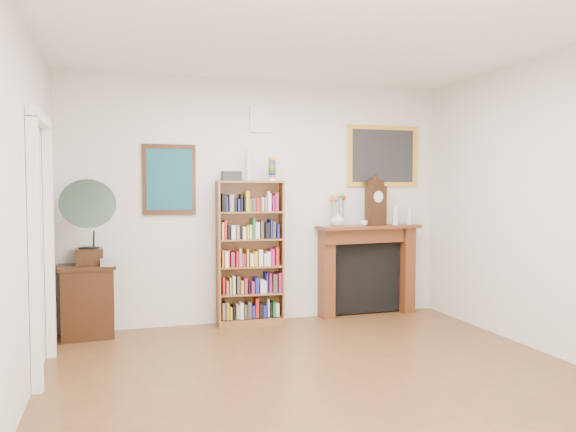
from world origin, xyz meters
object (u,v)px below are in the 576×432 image
object	(u,v)px
gramophone	(88,217)
teacup	(364,223)
cd_stack	(108,262)
bookshelf	(251,245)
side_cabinet	(87,301)
bottle_left	(395,215)
fireplace	(367,262)
mantel_clock	(376,203)
bottle_right	(409,216)
flower_vase	(337,219)

from	to	relation	value
gramophone	teacup	bearing A→B (deg)	-3.15
cd_stack	bookshelf	bearing A→B (deg)	8.08
side_cabinet	bottle_left	size ratio (longest dim) A/B	3.17
fireplace	side_cabinet	bearing A→B (deg)	177.72
side_cabinet	bottle_left	bearing A→B (deg)	-3.77
side_cabinet	fireplace	distance (m)	3.24
cd_stack	teacup	bearing A→B (deg)	2.62
fireplace	mantel_clock	size ratio (longest dim) A/B	2.40
fireplace	bottle_right	distance (m)	0.79
bookshelf	cd_stack	xyz separation A→B (m)	(-1.54, -0.22, -0.11)
bottle_left	fireplace	bearing A→B (deg)	170.87
fireplace	teacup	size ratio (longest dim) A/B	15.60
mantel_clock	teacup	xyz separation A→B (m)	(-0.21, -0.11, -0.23)
mantel_clock	teacup	size ratio (longest dim) A/B	6.51
bookshelf	cd_stack	bearing A→B (deg)	-167.12
mantel_clock	teacup	bearing A→B (deg)	-167.35
teacup	bottle_left	xyz separation A→B (m)	(0.46, 0.09, 0.09)
flower_vase	mantel_clock	bearing A→B (deg)	2.27
bottle_right	bookshelf	bearing A→B (deg)	-179.49
gramophone	bottle_left	size ratio (longest dim) A/B	3.70
cd_stack	bottle_right	size ratio (longest dim) A/B	0.60
bottle_left	bookshelf	bearing A→B (deg)	-179.98
flower_vase	bottle_right	size ratio (longest dim) A/B	0.84
mantel_clock	flower_vase	size ratio (longest dim) A/B	3.31
cd_stack	flower_vase	size ratio (longest dim) A/B	0.72
bookshelf	gramophone	size ratio (longest dim) A/B	2.12
side_cabinet	bottle_right	world-z (taller)	bottle_right
bottle_left	bottle_right	distance (m)	0.20
fireplace	cd_stack	world-z (taller)	fireplace
bookshelf	gramophone	bearing A→B (deg)	-170.19
flower_vase	cd_stack	bearing A→B (deg)	-175.06
bookshelf	mantel_clock	xyz separation A→B (m)	(1.57, 0.03, 0.46)
bookshelf	bottle_right	size ratio (longest dim) A/B	9.42
side_cabinet	mantel_clock	xyz separation A→B (m)	(3.33, 0.09, 0.99)
cd_stack	bottle_left	world-z (taller)	bottle_left
mantel_clock	teacup	distance (m)	0.33
fireplace	bottle_right	bearing A→B (deg)	-8.60
fireplace	flower_vase	xyz separation A→B (m)	(-0.41, -0.05, 0.54)
flower_vase	bottle_left	distance (m)	0.76
cd_stack	flower_vase	xyz separation A→B (m)	(2.60, 0.22, 0.39)
fireplace	mantel_clock	xyz separation A→B (m)	(0.10, -0.03, 0.72)
flower_vase	teacup	world-z (taller)	flower_vase
cd_stack	bottle_left	size ratio (longest dim) A/B	0.50
gramophone	cd_stack	distance (m)	0.50
bottle_left	gramophone	bearing A→B (deg)	-177.54
fireplace	bottle_left	size ratio (longest dim) A/B	5.53
bookshelf	side_cabinet	world-z (taller)	bookshelf
side_cabinet	flower_vase	world-z (taller)	flower_vase
side_cabinet	cd_stack	bearing A→B (deg)	-39.54
fireplace	bottle_left	bearing A→B (deg)	-13.64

